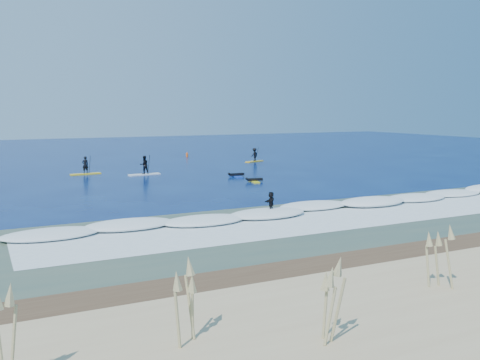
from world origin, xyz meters
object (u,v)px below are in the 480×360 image
sup_paddler_left (85,168)px  marker_buoy (187,155)px  prone_paddler_far (236,175)px  sup_paddler_right (254,156)px  prone_paddler_near (254,180)px  sup_paddler_center (144,167)px  wave_surfer (271,203)px

sup_paddler_left → marker_buoy: 20.24m
sup_paddler_left → prone_paddler_far: 14.54m
sup_paddler_right → prone_paddler_near: sup_paddler_right is taller
sup_paddler_center → prone_paddler_near: size_ratio=1.53×
marker_buoy → prone_paddler_far: bearing=-98.6°
sup_paddler_left → wave_surfer: (6.11, -25.11, 0.11)m
sup_paddler_center → prone_paddler_near: sup_paddler_center is taller
sup_paddler_right → marker_buoy: size_ratio=3.92×
sup_paddler_center → wave_surfer: 22.27m
prone_paddler_near → wave_surfer: wave_surfer is taller
sup_paddler_left → prone_paddler_near: (12.01, -11.83, -0.49)m
wave_surfer → prone_paddler_far: bearing=35.0°
sup_paddler_right → wave_surfer: (-14.16, -28.79, -0.00)m
sup_paddler_center → marker_buoy: size_ratio=4.42×
sup_paddler_right → prone_paddler_far: sup_paddler_right is taller
prone_paddler_far → marker_buoy: (3.20, 21.16, 0.16)m
sup_paddler_center → wave_surfer: bearing=-92.1°
sup_paddler_center → prone_paddler_far: bearing=-40.4°
wave_surfer → sup_paddler_center: bearing=57.4°
sup_paddler_center → prone_paddler_far: sup_paddler_center is taller
prone_paddler_far → sup_paddler_right: bearing=-33.1°
sup_paddler_right → marker_buoy: (-4.92, 9.50, -0.43)m
wave_surfer → sup_paddler_left: bearing=68.1°
prone_paddler_near → marker_buoy: marker_buoy is taller
sup_paddler_left → marker_buoy: size_ratio=4.19×
sup_paddler_center → sup_paddler_right: bearing=18.1°
prone_paddler_far → marker_buoy: size_ratio=2.92×
sup_paddler_right → marker_buoy: 10.71m
sup_paddler_right → marker_buoy: sup_paddler_right is taller
wave_surfer → marker_buoy: 39.39m
prone_paddler_near → wave_surfer: 14.54m
sup_paddler_right → prone_paddler_far: 14.22m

